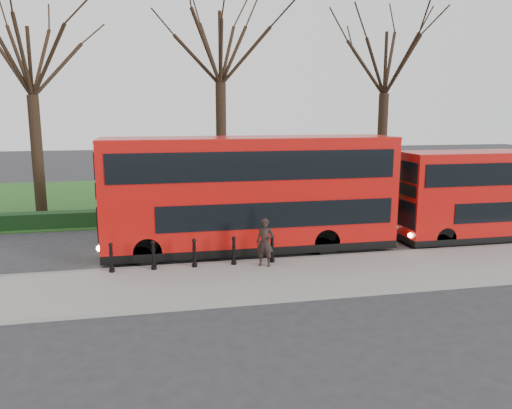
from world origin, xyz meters
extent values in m
plane|color=#28282B|center=(0.00, 0.00, 0.00)|extent=(120.00, 120.00, 0.00)
cube|color=gray|center=(0.00, -3.00, 0.07)|extent=(60.00, 4.00, 0.15)
cube|color=slate|center=(0.00, -1.00, 0.07)|extent=(60.00, 0.25, 0.16)
cube|color=#1F531B|center=(0.00, 15.00, 0.03)|extent=(60.00, 18.00, 0.06)
cube|color=black|center=(0.00, 6.80, 0.40)|extent=(60.00, 0.90, 0.80)
cube|color=yellow|center=(0.00, -0.70, 0.01)|extent=(60.00, 0.10, 0.01)
cube|color=yellow|center=(0.00, -0.50, 0.01)|extent=(60.00, 0.10, 0.01)
cylinder|color=black|center=(-8.00, 10.00, 3.27)|extent=(0.60, 0.60, 6.53)
cylinder|color=black|center=(2.00, 10.00, 3.64)|extent=(0.60, 0.60, 7.27)
cylinder|color=black|center=(12.00, 10.00, 3.38)|extent=(0.60, 0.60, 6.76)
cylinder|color=black|center=(-3.48, -1.35, 0.65)|extent=(0.15, 0.15, 1.00)
cylinder|color=black|center=(-2.04, -1.35, 0.65)|extent=(0.15, 0.15, 1.00)
cylinder|color=black|center=(-0.60, -1.35, 0.65)|extent=(0.15, 0.15, 1.00)
cylinder|color=black|center=(0.84, -1.35, 0.65)|extent=(0.15, 0.15, 1.00)
cylinder|color=black|center=(2.28, -1.35, 0.65)|extent=(0.15, 0.15, 1.00)
cube|color=#AE0E0B|center=(1.89, 0.80, 2.52)|extent=(11.67, 2.65, 4.30)
cube|color=black|center=(1.89, 0.80, 0.32)|extent=(11.69, 2.67, 0.32)
cube|color=black|center=(2.74, -0.53, 1.75)|extent=(9.33, 0.04, 1.01)
cube|color=black|center=(1.89, -0.53, 3.66)|extent=(11.03, 0.04, 1.11)
cube|color=black|center=(-3.96, 0.80, 2.86)|extent=(0.06, 2.33, 0.58)
cylinder|color=black|center=(-2.25, -0.36, 0.53)|extent=(1.06, 0.32, 1.06)
cylinder|color=black|center=(-2.25, 1.97, 0.53)|extent=(1.06, 0.32, 1.06)
cylinder|color=black|center=(4.75, -0.36, 0.53)|extent=(1.06, 0.32, 1.06)
cylinder|color=black|center=(4.75, 1.97, 0.53)|extent=(1.06, 0.32, 1.06)
cube|color=#AE0E0B|center=(13.48, 0.50, 2.14)|extent=(9.90, 2.25, 3.65)
cube|color=black|center=(13.48, 0.50, 0.27)|extent=(9.92, 2.27, 0.27)
cube|color=black|center=(8.50, 0.50, 2.43)|extent=(0.06, 1.98, 0.50)
cylinder|color=black|center=(9.96, -0.49, 0.45)|extent=(0.90, 0.27, 0.90)
cylinder|color=black|center=(9.96, 1.49, 0.45)|extent=(0.90, 0.27, 0.90)
imported|color=black|center=(1.92, -1.75, 1.02)|extent=(0.75, 0.63, 1.75)
camera|label=1|loc=(-1.97, -18.72, 5.66)|focal=35.00mm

